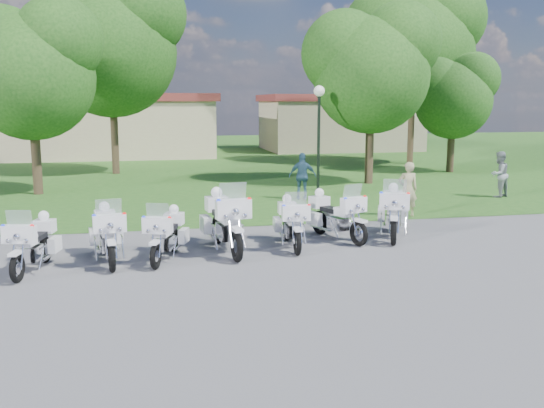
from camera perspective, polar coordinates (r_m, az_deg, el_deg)
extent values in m
plane|color=slate|center=(14.79, 2.01, -4.35)|extent=(100.00, 100.00, 0.00)
cube|color=#26581B|center=(41.23, -7.10, 4.56)|extent=(100.00, 48.00, 0.01)
torus|color=black|center=(13.12, -22.86, -5.59)|extent=(0.24, 0.62, 0.60)
torus|color=black|center=(14.50, -20.55, -4.05)|extent=(0.24, 0.62, 0.60)
cube|color=white|center=(13.02, -22.98, -4.27)|extent=(0.24, 0.42, 0.06)
cube|color=white|center=(13.16, -22.70, -2.63)|extent=(0.68, 0.34, 0.36)
cube|color=silver|center=(13.15, -22.70, -1.23)|extent=(0.52, 0.21, 0.34)
sphere|color=red|center=(12.97, -21.66, -1.96)|extent=(0.08, 0.08, 0.08)
sphere|color=#1426E5|center=(13.19, -24.00, -1.92)|extent=(0.08, 0.08, 0.08)
cube|color=silver|center=(13.79, -21.65, -4.33)|extent=(0.40, 0.56, 0.31)
cube|color=white|center=(13.53, -22.06, -3.24)|extent=(0.38, 0.52, 0.20)
cube|color=black|center=(13.98, -21.32, -2.88)|extent=(0.41, 0.61, 0.11)
cube|color=white|center=(14.25, -19.75, -3.60)|extent=(0.25, 0.49, 0.32)
cube|color=white|center=(14.44, -21.78, -3.55)|extent=(0.25, 0.49, 0.32)
cube|color=white|center=(14.41, -20.64, -1.96)|extent=(0.50, 0.44, 0.29)
sphere|color=white|center=(14.37, -20.70, -1.04)|extent=(0.23, 0.23, 0.23)
torus|color=black|center=(13.27, -14.84, -4.89)|extent=(0.21, 0.66, 0.65)
torus|color=black|center=(14.86, -15.37, -3.37)|extent=(0.21, 0.66, 0.65)
cube|color=white|center=(13.17, -14.90, -3.48)|extent=(0.23, 0.44, 0.07)
cube|color=white|center=(13.33, -15.05, -1.76)|extent=(0.72, 0.32, 0.39)
cube|color=silver|center=(13.33, -15.13, -0.29)|extent=(0.55, 0.19, 0.36)
sphere|color=red|center=(13.27, -13.74, -0.96)|extent=(0.09, 0.09, 0.09)
sphere|color=#1426E5|center=(13.23, -16.40, -1.11)|extent=(0.09, 0.09, 0.09)
cube|color=silver|center=(14.06, -15.15, -3.61)|extent=(0.40, 0.58, 0.33)
cube|color=white|center=(13.76, -15.13, -2.45)|extent=(0.37, 0.54, 0.21)
cube|color=black|center=(14.27, -15.29, -2.11)|extent=(0.40, 0.64, 0.12)
cube|color=white|center=(14.71, -14.23, -2.80)|extent=(0.24, 0.52, 0.35)
cube|color=white|center=(14.67, -16.48, -2.93)|extent=(0.24, 0.52, 0.35)
cube|color=white|center=(14.78, -15.47, -1.19)|extent=(0.51, 0.44, 0.31)
sphere|color=white|center=(14.73, -15.52, -0.23)|extent=(0.25, 0.25, 0.25)
torus|color=black|center=(13.28, -10.90, -4.84)|extent=(0.30, 0.60, 0.59)
torus|color=black|center=(14.69, -9.18, -3.40)|extent=(0.30, 0.60, 0.59)
cube|color=white|center=(13.19, -10.96, -3.55)|extent=(0.27, 0.42, 0.06)
cube|color=white|center=(13.33, -10.73, -1.96)|extent=(0.67, 0.40, 0.36)
cube|color=silver|center=(13.32, -10.70, -0.61)|extent=(0.51, 0.26, 0.33)
sphere|color=red|center=(13.17, -9.63, -1.32)|extent=(0.08, 0.08, 0.08)
sphere|color=#1426E5|center=(13.33, -11.99, -1.26)|extent=(0.08, 0.08, 0.08)
cube|color=silver|center=(13.97, -9.99, -3.64)|extent=(0.44, 0.57, 0.30)
cube|color=white|center=(13.71, -10.27, -2.58)|extent=(0.41, 0.53, 0.20)
cube|color=black|center=(14.16, -9.72, -2.24)|extent=(0.46, 0.62, 0.11)
cube|color=white|center=(14.46, -8.31, -2.97)|extent=(0.30, 0.49, 0.32)
cube|color=white|center=(14.60, -10.34, -2.90)|extent=(0.30, 0.49, 0.32)
cube|color=white|center=(14.60, -9.20, -1.37)|extent=(0.52, 0.47, 0.28)
sphere|color=white|center=(14.56, -9.23, -0.48)|extent=(0.23, 0.23, 0.23)
torus|color=black|center=(13.65, -3.34, -3.97)|extent=(0.23, 0.76, 0.75)
torus|color=black|center=(15.44, -5.16, -2.40)|extent=(0.23, 0.76, 0.75)
cube|color=white|center=(13.54, -3.33, -2.38)|extent=(0.25, 0.51, 0.08)
cube|color=white|center=(13.73, -3.65, -0.47)|extent=(0.83, 0.35, 0.45)
cube|color=silver|center=(13.73, -3.74, 1.18)|extent=(0.63, 0.20, 0.42)
sphere|color=red|center=(13.72, -2.15, 0.43)|extent=(0.10, 0.10, 0.10)
sphere|color=#1426E5|center=(13.54, -5.04, 0.28)|extent=(0.10, 0.10, 0.10)
cube|color=silver|center=(14.53, -4.33, -2.60)|extent=(0.45, 0.66, 0.38)
cube|color=white|center=(14.20, -4.09, -1.28)|extent=(0.42, 0.61, 0.24)
cube|color=black|center=(14.78, -4.67, -0.95)|extent=(0.45, 0.73, 0.13)
cube|color=white|center=(15.32, -3.81, -1.75)|extent=(0.26, 0.60, 0.40)
cube|color=white|center=(15.17, -6.26, -1.90)|extent=(0.26, 0.60, 0.40)
cube|color=white|center=(15.35, -5.23, 0.03)|extent=(0.58, 0.50, 0.36)
sphere|color=white|center=(15.30, -5.24, 1.10)|extent=(0.29, 0.29, 0.29)
torus|color=black|center=(14.24, 2.40, -3.64)|extent=(0.17, 0.63, 0.62)
torus|color=black|center=(15.76, 1.42, -2.34)|extent=(0.17, 0.63, 0.62)
cube|color=white|center=(14.15, 2.43, -2.38)|extent=(0.20, 0.42, 0.06)
cube|color=white|center=(14.30, 2.28, -0.84)|extent=(0.68, 0.27, 0.37)
cube|color=silver|center=(14.30, 2.25, 0.48)|extent=(0.53, 0.15, 0.35)
sphere|color=red|center=(14.27, 3.49, -0.16)|extent=(0.08, 0.08, 0.08)
sphere|color=#1426E5|center=(14.17, 1.13, -0.21)|extent=(0.08, 0.08, 0.08)
cube|color=silver|center=(14.99, 1.88, -2.53)|extent=(0.36, 0.54, 0.32)
cube|color=white|center=(14.71, 2.03, -1.47)|extent=(0.33, 0.50, 0.20)
cube|color=black|center=(15.20, 1.71, -1.18)|extent=(0.36, 0.60, 0.11)
cube|color=white|center=(15.63, 2.51, -1.85)|extent=(0.20, 0.49, 0.33)
cube|color=white|center=(15.55, 0.49, -1.91)|extent=(0.20, 0.49, 0.33)
cube|color=white|center=(15.68, 1.41, -0.36)|extent=(0.47, 0.40, 0.30)
sphere|color=white|center=(15.64, 1.42, 0.51)|extent=(0.24, 0.24, 0.24)
torus|color=black|center=(15.28, 8.16, -2.77)|extent=(0.34, 0.65, 0.65)
torus|color=black|center=(16.54, 4.50, -1.76)|extent=(0.34, 0.65, 0.65)
cube|color=white|center=(15.20, 8.24, -1.54)|extent=(0.31, 0.46, 0.07)
cube|color=white|center=(15.31, 7.69, -0.08)|extent=(0.73, 0.46, 0.39)
cube|color=silver|center=(15.30, 7.58, 1.20)|extent=(0.55, 0.30, 0.36)
sphere|color=red|center=(15.44, 8.73, 0.66)|extent=(0.09, 0.09, 0.09)
sphere|color=#1426E5|center=(15.05, 6.94, 0.47)|extent=(0.09, 0.09, 0.09)
cube|color=silver|center=(15.89, 6.22, -1.82)|extent=(0.49, 0.62, 0.33)
cube|color=white|center=(15.65, 6.77, -0.75)|extent=(0.46, 0.58, 0.21)
cube|color=black|center=(16.05, 5.61, -0.54)|extent=(0.51, 0.67, 0.12)
cube|color=white|center=(16.56, 5.61, -1.18)|extent=(0.34, 0.53, 0.35)
cube|color=white|center=(16.22, 3.99, -1.38)|extent=(0.34, 0.53, 0.35)
cube|color=white|center=(16.46, 4.47, 0.20)|extent=(0.57, 0.52, 0.31)
sphere|color=white|center=(16.42, 4.48, 1.07)|extent=(0.25, 0.25, 0.25)
torus|color=black|center=(15.49, 11.37, -2.60)|extent=(0.39, 0.69, 0.70)
torus|color=black|center=(17.22, 11.27, -1.38)|extent=(0.39, 0.69, 0.70)
cube|color=white|center=(15.40, 11.42, -1.30)|extent=(0.34, 0.49, 0.07)
cube|color=white|center=(15.59, 11.45, 0.27)|extent=(0.79, 0.51, 0.42)
cube|color=silver|center=(15.59, 11.49, 1.62)|extent=(0.59, 0.34, 0.39)
sphere|color=red|center=(15.51, 12.70, 0.91)|extent=(0.09, 0.09, 0.09)
sphere|color=#1426E5|center=(15.49, 10.25, 0.99)|extent=(0.09, 0.09, 0.09)
cube|color=silver|center=(16.35, 11.33, -1.52)|extent=(0.55, 0.67, 0.35)
cube|color=white|center=(16.04, 11.39, -0.41)|extent=(0.51, 0.62, 0.23)
cube|color=black|center=(16.59, 11.35, -0.15)|extent=(0.57, 0.73, 0.12)
cube|color=white|center=(17.04, 12.34, -0.93)|extent=(0.38, 0.57, 0.37)
cube|color=white|center=(17.03, 10.25, -0.86)|extent=(0.38, 0.57, 0.37)
cube|color=white|center=(17.14, 11.33, 0.65)|extent=(0.62, 0.57, 0.33)
sphere|color=white|center=(17.10, 11.36, 1.54)|extent=(0.27, 0.27, 0.27)
cylinder|color=black|center=(24.69, 4.40, 5.74)|extent=(0.12, 0.12, 3.84)
sphere|color=white|center=(24.64, 4.47, 10.56)|extent=(0.44, 0.44, 0.44)
cylinder|color=#38281C|center=(25.21, -21.33, 4.57)|extent=(0.36, 0.36, 3.30)
sphere|color=#184814|center=(25.15, -21.73, 11.04)|extent=(4.79, 4.79, 4.79)
sphere|color=#184814|center=(25.76, -24.07, 12.85)|extent=(3.60, 3.60, 3.60)
sphere|color=#184814|center=(24.79, -19.41, 14.34)|extent=(3.30, 3.30, 3.30)
cylinder|color=#38281C|center=(31.31, -14.62, 6.77)|extent=(0.36, 0.36, 4.38)
sphere|color=#184814|center=(31.38, -14.92, 13.68)|extent=(6.37, 6.37, 6.37)
sphere|color=#184814|center=(32.08, -17.55, 15.61)|extent=(4.78, 4.78, 4.78)
sphere|color=#184814|center=(31.14, -12.23, 17.13)|extent=(4.38, 4.38, 4.38)
cylinder|color=#38281C|center=(27.00, 9.16, 5.54)|extent=(0.36, 0.36, 3.43)
sphere|color=#184814|center=(26.96, 9.33, 11.84)|extent=(4.99, 4.99, 4.99)
sphere|color=#184814|center=(27.01, 6.85, 13.88)|extent=(3.75, 3.75, 3.75)
sphere|color=#184814|center=(27.21, 12.03, 14.70)|extent=(3.43, 3.43, 3.43)
cylinder|color=#38281C|center=(32.40, 16.48, 5.24)|extent=(0.36, 0.36, 2.66)
sphere|color=#184814|center=(32.33, 16.68, 9.30)|extent=(3.87, 3.87, 3.87)
sphere|color=#184814|center=(32.21, 15.14, 10.66)|extent=(2.90, 2.90, 2.90)
sphere|color=#184814|center=(32.58, 18.41, 11.13)|extent=(2.66, 2.66, 2.66)
cylinder|color=#38281C|center=(36.20, 12.96, 7.35)|extent=(0.36, 0.36, 4.61)
sphere|color=#184814|center=(36.28, 13.21, 13.65)|extent=(6.71, 6.71, 6.71)
sphere|color=#184814|center=(36.29, 10.74, 15.73)|extent=(5.03, 5.03, 5.03)
sphere|color=#184814|center=(36.78, 15.93, 16.44)|extent=(4.61, 4.61, 4.61)
cube|color=tan|center=(42.04, -15.50, 6.83)|extent=(14.00, 8.00, 3.60)
cube|color=maroon|center=(42.01, -15.62, 9.63)|extent=(14.56, 8.32, 0.50)
cube|color=tan|center=(46.29, 6.33, 7.34)|extent=(11.00, 7.00, 3.60)
cube|color=maroon|center=(46.26, 6.38, 9.88)|extent=(11.44, 7.28, 0.50)
imported|color=tan|center=(19.38, 12.64, 1.34)|extent=(0.67, 0.49, 1.72)
imported|color=gray|center=(24.34, 20.58, 2.61)|extent=(1.04, 0.95, 1.73)
imported|color=#2C506B|center=(22.31, 2.89, 2.62)|extent=(1.08, 0.64, 1.72)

